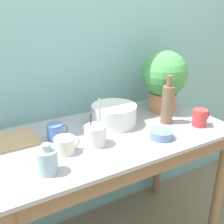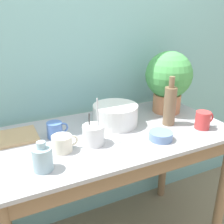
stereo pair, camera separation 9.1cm
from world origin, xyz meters
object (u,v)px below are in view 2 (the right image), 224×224
object	(u,v)px
mug_cream	(62,143)
tray_board	(15,137)
mug_red	(203,120)
potted_plant	(169,78)
utensil_cup	(93,134)
bottle_short	(43,158)
bowl_small_blue	(161,136)
mug_blue	(55,130)
bowl_wash_large	(115,115)
bottle_tall	(170,105)

from	to	relation	value
mug_cream	tray_board	xyz separation A→B (m)	(-0.19, 0.24, -0.03)
mug_red	potted_plant	bearing A→B (deg)	93.92
potted_plant	utensil_cup	size ratio (longest dim) A/B	1.64
potted_plant	bottle_short	distance (m)	0.96
bowl_small_blue	mug_blue	bearing A→B (deg)	151.25
potted_plant	bottle_short	bearing A→B (deg)	-159.52
potted_plant	bottle_short	world-z (taller)	potted_plant
mug_cream	potted_plant	bearing A→B (deg)	15.36
bowl_small_blue	tray_board	xyz separation A→B (m)	(-0.68, 0.35, -0.01)
mug_blue	mug_cream	distance (m)	0.16
mug_cream	bowl_small_blue	distance (m)	0.50
utensil_cup	mug_blue	bearing A→B (deg)	135.03
potted_plant	bowl_wash_large	size ratio (longest dim) A/B	1.51
bottle_tall	mug_blue	xyz separation A→B (m)	(-0.64, 0.12, -0.08)
bowl_wash_large	bottle_tall	xyz separation A→B (m)	(0.28, -0.14, 0.06)
potted_plant	tray_board	world-z (taller)	potted_plant
bowl_wash_large	mug_cream	distance (m)	0.40
bottle_short	mug_cream	size ratio (longest dim) A/B	1.03
tray_board	bottle_tall	bearing A→B (deg)	-13.69
bottle_tall	mug_cream	distance (m)	0.65
bottle_tall	utensil_cup	world-z (taller)	bottle_tall
potted_plant	bottle_tall	distance (m)	0.24
utensil_cup	tray_board	distance (m)	0.42
bottle_short	mug_blue	xyz separation A→B (m)	(0.12, 0.27, -0.01)
mug_red	bowl_small_blue	size ratio (longest dim) A/B	0.99
bottle_tall	tray_board	world-z (taller)	bottle_tall
mug_cream	utensil_cup	size ratio (longest dim) A/B	0.53
mug_red	utensil_cup	distance (m)	0.63
potted_plant	bottle_tall	bearing A→B (deg)	-123.17
mug_red	tray_board	world-z (taller)	mug_red
bottle_short	bowl_small_blue	xyz separation A→B (m)	(0.61, 0.01, -0.03)
bottle_short	mug_blue	bearing A→B (deg)	65.78
bowl_wash_large	bowl_small_blue	world-z (taller)	bowl_wash_large
mug_blue	mug_red	xyz separation A→B (m)	(0.78, -0.25, 0.01)
mug_red	bowl_small_blue	xyz separation A→B (m)	(-0.30, -0.01, -0.03)
bowl_small_blue	utensil_cup	xyz separation A→B (m)	(-0.33, 0.11, 0.03)
bowl_wash_large	tray_board	bearing A→B (deg)	173.07
potted_plant	mug_cream	distance (m)	0.81
utensil_cup	bottle_tall	bearing A→B (deg)	3.53
mug_red	tray_board	size ratio (longest dim) A/B	0.53
bowl_small_blue	tray_board	world-z (taller)	bowl_small_blue
tray_board	mug_blue	bearing A→B (deg)	-22.16
mug_blue	tray_board	world-z (taller)	mug_blue
mug_blue	tray_board	size ratio (longest dim) A/B	0.50
bottle_short	tray_board	world-z (taller)	bottle_short
mug_red	bottle_tall	bearing A→B (deg)	136.74
bottle_tall	utensil_cup	distance (m)	0.49
bowl_wash_large	utensil_cup	world-z (taller)	utensil_cup
mug_cream	bowl_small_blue	bearing A→B (deg)	-12.75
potted_plant	bowl_small_blue	xyz separation A→B (m)	(-0.27, -0.32, -0.20)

